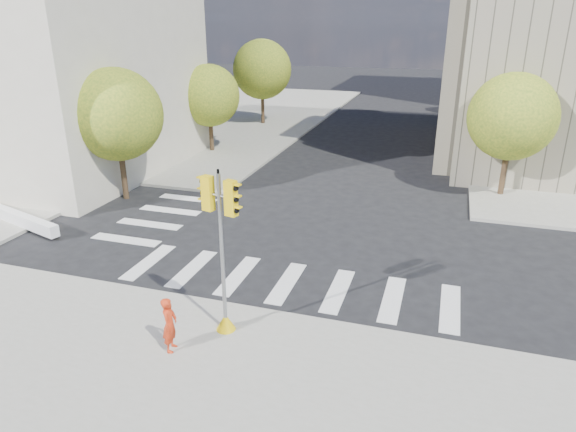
# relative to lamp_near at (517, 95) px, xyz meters

# --- Properties ---
(ground) EXTENTS (160.00, 160.00, 0.00)m
(ground) POSITION_rel_lamp_near_xyz_m (-8.00, -14.00, -4.58)
(ground) COLOR black
(ground) RESTS_ON ground
(sidewalk_far_left) EXTENTS (28.00, 40.00, 0.15)m
(sidewalk_far_left) POSITION_rel_lamp_near_xyz_m (-28.00, 12.00, -4.50)
(sidewalk_far_left) COLOR gray
(sidewalk_far_left) RESTS_ON ground
(classical_building) EXTENTS (19.00, 15.00, 12.70)m
(classical_building) POSITION_rel_lamp_near_xyz_m (-28.00, -6.00, 1.86)
(classical_building) COLOR beige
(classical_building) RESTS_ON ground
(tree_lw_near) EXTENTS (4.40, 4.40, 6.41)m
(tree_lw_near) POSITION_rel_lamp_near_xyz_m (-18.50, -10.00, -0.38)
(tree_lw_near) COLOR #382616
(tree_lw_near) RESTS_ON ground
(tree_lw_mid) EXTENTS (4.00, 4.00, 5.77)m
(tree_lw_mid) POSITION_rel_lamp_near_xyz_m (-18.50, 0.00, -0.82)
(tree_lw_mid) COLOR #382616
(tree_lw_mid) RESTS_ON ground
(tree_lw_far) EXTENTS (4.80, 4.80, 6.95)m
(tree_lw_far) POSITION_rel_lamp_near_xyz_m (-18.50, 10.00, -0.04)
(tree_lw_far) COLOR #382616
(tree_lw_far) RESTS_ON ground
(tree_re_near) EXTENTS (4.20, 4.20, 6.16)m
(tree_re_near) POSITION_rel_lamp_near_xyz_m (-0.50, -4.00, -0.53)
(tree_re_near) COLOR #382616
(tree_re_near) RESTS_ON ground
(tree_re_mid) EXTENTS (4.60, 4.60, 6.66)m
(tree_re_mid) POSITION_rel_lamp_near_xyz_m (-0.50, 8.00, -0.23)
(tree_re_mid) COLOR #382616
(tree_re_mid) RESTS_ON ground
(tree_re_far) EXTENTS (4.00, 4.00, 5.88)m
(tree_re_far) POSITION_rel_lamp_near_xyz_m (-0.50, 20.00, -0.71)
(tree_re_far) COLOR #382616
(tree_re_far) RESTS_ON ground
(lamp_near) EXTENTS (0.35, 0.18, 8.11)m
(lamp_near) POSITION_rel_lamp_near_xyz_m (0.00, 0.00, 0.00)
(lamp_near) COLOR black
(lamp_near) RESTS_ON sidewalk_far_right
(lamp_far) EXTENTS (0.35, 0.18, 8.11)m
(lamp_far) POSITION_rel_lamp_near_xyz_m (0.00, 14.00, 0.00)
(lamp_far) COLOR black
(lamp_far) RESTS_ON sidewalk_far_right
(traffic_signal) EXTENTS (1.08, 0.56, 4.77)m
(traffic_signal) POSITION_rel_lamp_near_xyz_m (-8.85, -19.40, -2.40)
(traffic_signal) COLOR yellow
(traffic_signal) RESTS_ON sidewalk_near
(photographer) EXTENTS (0.48, 0.63, 1.56)m
(photographer) POSITION_rel_lamp_near_xyz_m (-9.84, -20.73, -3.65)
(photographer) COLOR red
(photographer) RESTS_ON sidewalk_near
(planter_wall) EXTENTS (5.86, 2.13, 0.50)m
(planter_wall) POSITION_rel_lamp_near_xyz_m (-21.00, -14.58, -4.18)
(planter_wall) COLOR white
(planter_wall) RESTS_ON sidewalk_left_near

